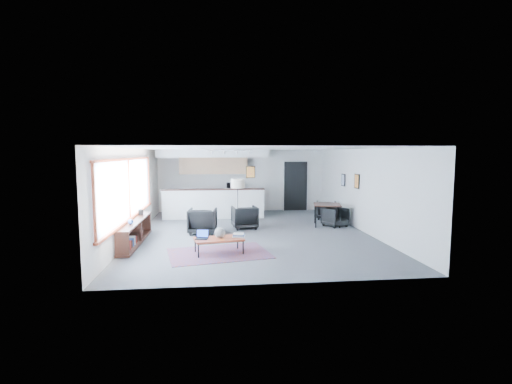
{
  "coord_description": "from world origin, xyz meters",
  "views": [
    {
      "loc": [
        -1.09,
        -11.21,
        2.46
      ],
      "look_at": [
        0.16,
        0.4,
        1.24
      ],
      "focal_mm": 26.0,
      "sensor_mm": 36.0,
      "label": 1
    }
  ],
  "objects": [
    {
      "name": "wall_art_upper",
      "position": [
        3.47,
        1.7,
        1.5
      ],
      "size": [
        0.03,
        0.34,
        0.44
      ],
      "color": "black",
      "rests_on": "room"
    },
    {
      "name": "ceramic_pot",
      "position": [
        -1.02,
        -2.24,
        0.52
      ],
      "size": [
        0.27,
        0.27,
        0.27
      ],
      "rotation": [
        0.0,
        0.0,
        0.27
      ],
      "color": "gray",
      "rests_on": "coffee_table"
    },
    {
      "name": "dining_table",
      "position": [
        2.64,
        0.89,
        0.68
      ],
      "size": [
        1.05,
        1.05,
        0.75
      ],
      "rotation": [
        0.0,
        0.0,
        -0.22
      ],
      "color": "#341A12",
      "rests_on": "floor"
    },
    {
      "name": "armchair_right",
      "position": [
        -0.18,
        0.78,
        0.4
      ],
      "size": [
        0.87,
        0.83,
        0.81
      ],
      "primitive_type": "imported",
      "rotation": [
        0.0,
        0.0,
        3.27
      ],
      "color": "black",
      "rests_on": "floor"
    },
    {
      "name": "coaster",
      "position": [
        -0.96,
        -2.44,
        0.39
      ],
      "size": [
        0.1,
        0.1,
        0.01
      ],
      "rotation": [
        0.0,
        0.0,
        0.06
      ],
      "color": "#E5590C",
      "rests_on": "coffee_table"
    },
    {
      "name": "microwave",
      "position": [
        -0.38,
        4.15,
        1.12
      ],
      "size": [
        0.58,
        0.34,
        0.38
      ],
      "primitive_type": "imported",
      "rotation": [
        0.0,
        0.0,
        0.05
      ],
      "color": "black",
      "rests_on": "kitchenette"
    },
    {
      "name": "window",
      "position": [
        -3.46,
        -0.9,
        1.46
      ],
      "size": [
        0.1,
        5.95,
        1.66
      ],
      "color": "#8CBFFF",
      "rests_on": "room"
    },
    {
      "name": "floor_lamp",
      "position": [
        -0.38,
        1.16,
        1.39
      ],
      "size": [
        0.6,
        0.6,
        1.6
      ],
      "rotation": [
        0.0,
        0.0,
        0.38
      ],
      "color": "black",
      "rests_on": "floor"
    },
    {
      "name": "laptop",
      "position": [
        -1.45,
        -2.24,
        0.45
      ],
      "size": [
        0.34,
        0.29,
        0.21
      ],
      "rotation": [
        0.0,
        0.0,
        -0.17
      ],
      "color": "black",
      "rests_on": "coffee_table"
    },
    {
      "name": "kilim_rug",
      "position": [
        -1.04,
        -2.25,
        0.01
      ],
      "size": [
        2.67,
        2.07,
        0.01
      ],
      "rotation": [
        0.0,
        0.0,
        0.19
      ],
      "color": "#532E41",
      "rests_on": "floor"
    },
    {
      "name": "dining_chair_near",
      "position": [
        2.89,
        0.74,
        0.3
      ],
      "size": [
        0.76,
        0.75,
        0.61
      ],
      "primitive_type": "imported",
      "rotation": [
        0.0,
        0.0,
        0.43
      ],
      "color": "black",
      "rests_on": "floor"
    },
    {
      "name": "console",
      "position": [
        -3.3,
        -1.05,
        0.33
      ],
      "size": [
        0.35,
        3.0,
        0.8
      ],
      "color": "#341A12",
      "rests_on": "floor"
    },
    {
      "name": "room",
      "position": [
        0.0,
        0.0,
        1.3
      ],
      "size": [
        7.02,
        9.02,
        2.62
      ],
      "color": "#4C4C4E",
      "rests_on": "ground"
    },
    {
      "name": "wall_art_lower",
      "position": [
        3.47,
        0.4,
        1.55
      ],
      "size": [
        0.03,
        0.38,
        0.48
      ],
      "color": "black",
      "rests_on": "room"
    },
    {
      "name": "kitchenette",
      "position": [
        -1.2,
        3.71,
        1.38
      ],
      "size": [
        4.2,
        1.96,
        2.6
      ],
      "color": "white",
      "rests_on": "floor"
    },
    {
      "name": "book_stack",
      "position": [
        -0.55,
        -2.17,
        0.43
      ],
      "size": [
        0.34,
        0.29,
        0.1
      ],
      "rotation": [
        0.0,
        0.0,
        -0.17
      ],
      "color": "silver",
      "rests_on": "coffee_table"
    },
    {
      "name": "dining_chair_far",
      "position": [
        3.0,
        2.17,
        0.32
      ],
      "size": [
        0.75,
        0.72,
        0.63
      ],
      "primitive_type": "imported",
      "rotation": [
        0.0,
        0.0,
        2.87
      ],
      "color": "black",
      "rests_on": "floor"
    },
    {
      "name": "armchair_left",
      "position": [
        -1.52,
        0.13,
        0.43
      ],
      "size": [
        0.9,
        0.85,
        0.85
      ],
      "primitive_type": "imported",
      "rotation": [
        0.0,
        0.0,
        3.05
      ],
      "color": "black",
      "rests_on": "floor"
    },
    {
      "name": "track_light",
      "position": [
        -0.59,
        2.2,
        2.53
      ],
      "size": [
        1.6,
        0.07,
        0.15
      ],
      "color": "silver",
      "rests_on": "room"
    },
    {
      "name": "coffee_table",
      "position": [
        -1.04,
        -2.25,
        0.36
      ],
      "size": [
        1.28,
        0.85,
        0.39
      ],
      "rotation": [
        0.0,
        0.0,
        0.19
      ],
      "color": "maroon",
      "rests_on": "floor"
    },
    {
      "name": "doorway",
      "position": [
        2.3,
        4.42,
        1.07
      ],
      "size": [
        1.1,
        0.12,
        2.15
      ],
      "color": "black",
      "rests_on": "room"
    }
  ]
}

